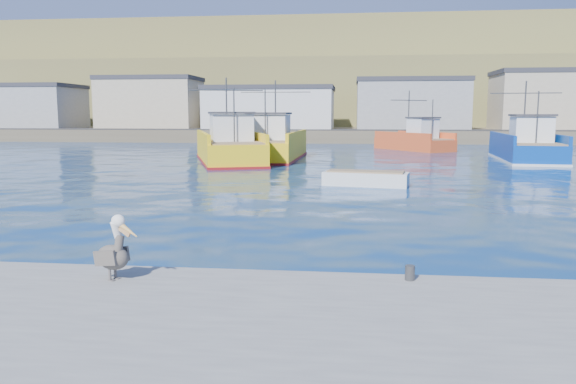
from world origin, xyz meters
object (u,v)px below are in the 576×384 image
object	(u,v)px
skiff_far	(548,152)
trawler_blue	(526,148)
trawler_yellow_a	(229,148)
trawler_yellow_b	(273,146)
pelican	(114,252)
skiff_mid	(366,180)
boat_orange	(415,140)

from	to	relation	value
skiff_far	trawler_blue	bearing A→B (deg)	-121.43
trawler_yellow_a	trawler_yellow_b	distance (m)	4.52
trawler_blue	pelican	bearing A→B (deg)	-116.93
trawler_yellow_a	trawler_blue	bearing A→B (deg)	9.80
skiff_mid	skiff_far	size ratio (longest dim) A/B	1.09
boat_orange	skiff_far	world-z (taller)	boat_orange
trawler_yellow_b	trawler_blue	distance (m)	20.80
trawler_yellow_a	skiff_far	size ratio (longest dim) A/B	3.22
trawler_yellow_b	pelican	xyz separation A→B (m)	(1.92, -36.43, -0.05)
boat_orange	skiff_mid	size ratio (longest dim) A/B	2.04
boat_orange	trawler_yellow_b	bearing A→B (deg)	-135.64
boat_orange	trawler_blue	bearing A→B (deg)	-58.38
skiff_mid	pelican	size ratio (longest dim) A/B	3.47
boat_orange	skiff_far	bearing A→B (deg)	-28.91
skiff_far	pelican	world-z (taller)	pelican
skiff_mid	skiff_far	xyz separation A→B (m)	(17.08, 23.70, -0.00)
trawler_blue	boat_orange	size ratio (longest dim) A/B	1.26
skiff_mid	skiff_far	world-z (taller)	skiff_mid
trawler_blue	boat_orange	bearing A→B (deg)	121.62
pelican	trawler_yellow_b	bearing A→B (deg)	93.02
skiff_far	pelican	size ratio (longest dim) A/B	3.18
trawler_yellow_a	skiff_far	bearing A→B (deg)	20.28
trawler_yellow_b	skiff_mid	xyz separation A→B (m)	(7.40, -16.95, -0.81)
trawler_yellow_b	pelican	size ratio (longest dim) A/B	9.57
trawler_blue	skiff_mid	bearing A→B (deg)	-127.16
trawler_blue	skiff_far	world-z (taller)	trawler_blue
trawler_blue	boat_orange	xyz separation A→B (m)	(-7.54, 12.24, 0.01)
boat_orange	skiff_far	size ratio (longest dim) A/B	2.22
skiff_far	trawler_yellow_b	bearing A→B (deg)	-164.58
trawler_yellow_b	skiff_far	size ratio (longest dim) A/B	3.01
trawler_yellow_b	boat_orange	xyz separation A→B (m)	(13.25, 12.96, -0.05)
trawler_yellow_a	boat_orange	distance (m)	23.04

